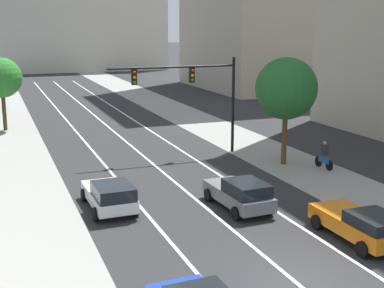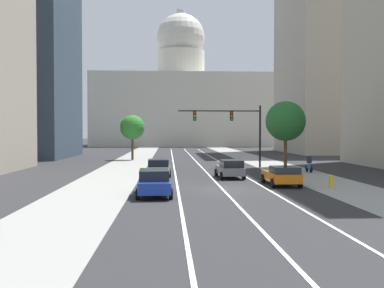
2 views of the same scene
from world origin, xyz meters
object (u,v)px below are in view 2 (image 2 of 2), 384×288
Objects in this scene: car_orange at (282,175)px; cyclist at (309,163)px; capitol_building at (181,102)px; traffic_signal_mast at (234,123)px; street_tree_near_right at (286,121)px; car_blue at (154,182)px; car_gray at (230,169)px; fire_hydrant at (331,181)px; street_tree_mid_left at (132,127)px; car_white at (158,167)px.

car_orange is 11.11m from cyclist.
capitol_building is 78.37m from traffic_signal_mast.
street_tree_near_right is at bearing 39.17° from cyclist.
car_blue is 20.67m from street_tree_near_right.
car_gray is 8.92m from fire_hydrant.
street_tree_mid_left reaches higher than car_blue.
car_white is (-4.36, -86.58, -11.38)m from capitol_building.
cyclist is at bearing -48.00° from street_tree_mid_left.
car_blue is at bearing -92.54° from capitol_building.
car_gray is 9.92m from street_tree_near_right.
car_white is 22.99m from street_tree_mid_left.
traffic_signal_mast reaches higher than fire_hydrant.
capitol_building is 85.27m from cyclist.
car_gray is at bearing 130.84° from fire_hydrant.
capitol_building is 87.43m from car_white.
traffic_signal_mast is at bearing -12.36° from car_gray.
street_tree_mid_left is (-12.70, 29.64, 3.63)m from car_orange.
car_orange is at bearing -66.80° from street_tree_mid_left.
car_blue is at bearing -165.69° from fire_hydrant.
car_gray reaches higher than car_white.
capitol_building is at bearing 3.17° from cyclist.
car_gray is at bearing -99.84° from traffic_signal_mast.
cyclist is 0.28× the size of street_tree_mid_left.
street_tree_near_right is (12.10, 16.28, 3.97)m from car_blue.
capitol_building reaches higher than street_tree_mid_left.
fire_hydrant is 0.14× the size of street_tree_near_right.
street_tree_mid_left is (-15.63, 31.18, 3.90)m from fire_hydrant.
car_gray reaches higher than fire_hydrant.
fire_hydrant is 35.09m from street_tree_mid_left.
car_orange is (4.37, -93.86, -11.41)m from capitol_building.
capitol_building is 10.86× the size of car_gray.
cyclist is (13.83, 14.39, 0.04)m from car_blue.
street_tree_near_right is (6.27, 6.56, 4.00)m from car_gray.
car_gray reaches higher than car_orange.
capitol_building is 51.92× the size of fire_hydrant.
street_tree_mid_left is at bearing 130.35° from traffic_signal_mast.
car_blue is (-8.74, -4.52, 0.07)m from car_orange.
street_tree_near_right is (16.07, -17.88, 0.41)m from street_tree_mid_left.
car_white is at bearing 97.38° from cyclist.
traffic_signal_mast reaches higher than car_gray.
cyclist reaches higher than car_orange.
car_white is at bearing -159.67° from street_tree_near_right.
capitol_building is 89.40m from car_gray.
street_tree_mid_left is at bearing 4.39° from car_blue.
street_tree_mid_left is at bearing 116.62° from fire_hydrant.
car_orange is 1.02× the size of car_white.
street_tree_near_right is (4.41, -4.16, 0.09)m from traffic_signal_mast.
traffic_signal_mast is at bearing -22.87° from car_blue.
cyclist is at bearing -83.57° from capitol_building.
car_gray is 0.92× the size of car_blue.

